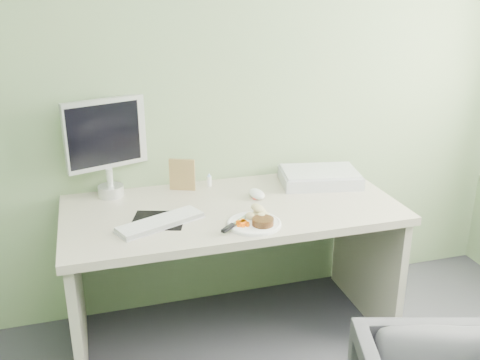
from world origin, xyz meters
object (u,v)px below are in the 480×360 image
object	(u,v)px
desk	(232,240)
plate	(254,224)
monitor	(106,142)
scanner	(320,178)

from	to	relation	value
desk	plate	size ratio (longest dim) A/B	6.64
desk	monitor	world-z (taller)	monitor
monitor	plate	bearing A→B (deg)	-62.10
monitor	scanner	bearing A→B (deg)	-27.06
desk	plate	distance (m)	0.30
plate	monitor	world-z (taller)	monitor
plate	monitor	bearing A→B (deg)	136.99
plate	monitor	distance (m)	0.85
desk	monitor	bearing A→B (deg)	150.39
desk	plate	bearing A→B (deg)	-80.96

